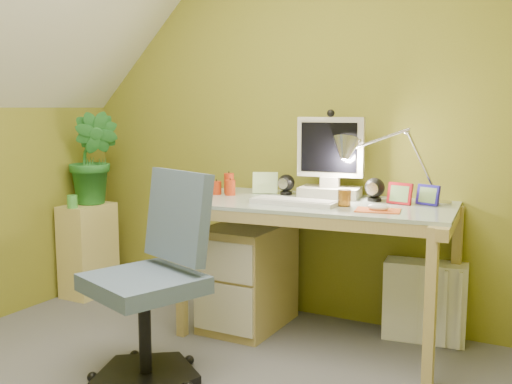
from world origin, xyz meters
The scene contains 19 objects.
wall_back centered at (0.00, 1.60, 1.20)m, with size 3.20×0.01×2.40m, color olive.
desk centered at (0.27, 1.23, 0.39)m, with size 1.47×0.73×0.79m, color tan, non-canonical shape.
monitor centered at (0.27, 1.41, 1.02)m, with size 0.35×0.20×0.48m, color #B6B1A4, non-canonical shape.
speaker_left centered at (0.00, 1.39, 0.85)m, with size 0.10×0.10×0.12m, color black, non-canonical shape.
speaker_right centered at (0.54, 1.39, 0.85)m, with size 0.11×0.11×0.13m, color black, non-canonical shape.
keyboard centered at (0.19, 1.09, 0.80)m, with size 0.47×0.15×0.02m, color silver.
mousepad centered at (0.65, 1.09, 0.79)m, with size 0.22×0.16×0.01m, color #D85821.
mouse centered at (0.65, 1.09, 0.80)m, with size 0.11×0.07×0.04m, color white.
amber_tumbler centered at (0.45, 1.15, 0.83)m, with size 0.07×0.07×0.09m, color brown.
candle_cluster centered at (-0.33, 1.24, 0.85)m, with size 0.16×0.14×0.12m, color #B2300F, non-canonical shape.
photo_frame_red centered at (0.69, 1.35, 0.84)m, with size 0.13×0.02×0.12m, color #B5131C.
photo_frame_blue centered at (0.83, 1.39, 0.84)m, with size 0.13×0.02×0.11m, color #1E1699.
photo_frame_green centered at (-0.13, 1.37, 0.85)m, with size 0.15×0.02×0.13m, color #B6D693.
desk_lamp centered at (0.72, 1.41, 1.08)m, with size 0.55×0.23×0.59m, color silver, non-canonical shape.
side_ledge centered at (-1.45, 1.23, 0.32)m, with size 0.24×0.36×0.64m, color #CFBD6D.
potted_plant centered at (-1.41, 1.28, 0.96)m, with size 0.35×0.28×0.64m, color #25712B.
green_cup centered at (-1.43, 1.08, 0.68)m, with size 0.07×0.07×0.09m, color green.
task_chair centered at (-0.25, 0.35, 0.50)m, with size 0.55×0.55×0.99m, color #465973, non-canonical shape.
radiator centered at (0.81, 1.50, 0.22)m, with size 0.45×0.18×0.45m, color white.
Camera 1 is at (1.50, -1.80, 1.30)m, focal length 42.00 mm.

